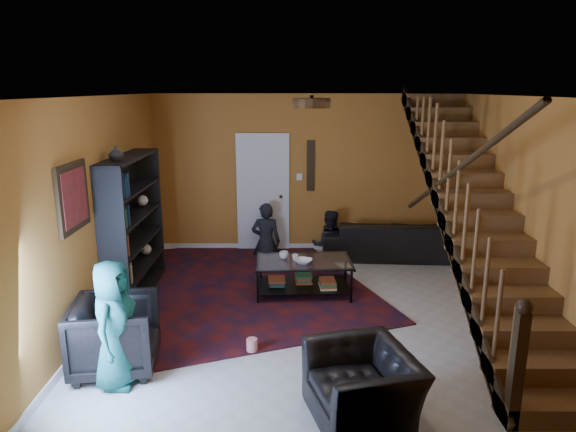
# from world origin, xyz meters

# --- Properties ---
(floor) EXTENTS (5.50, 5.50, 0.00)m
(floor) POSITION_xyz_m (0.00, 0.00, 0.00)
(floor) COLOR beige
(floor) RESTS_ON ground
(room) EXTENTS (5.50, 5.50, 5.50)m
(room) POSITION_xyz_m (-1.33, 1.33, 0.05)
(room) COLOR #AE6B26
(room) RESTS_ON ground
(staircase) EXTENTS (0.95, 5.02, 3.18)m
(staircase) POSITION_xyz_m (2.12, -0.00, 1.40)
(staircase) COLOR brown
(staircase) RESTS_ON floor
(bookshelf) EXTENTS (0.35, 1.80, 2.00)m
(bookshelf) POSITION_xyz_m (-2.40, 0.60, 0.96)
(bookshelf) COLOR black
(bookshelf) RESTS_ON floor
(door) EXTENTS (0.82, 0.05, 2.05)m
(door) POSITION_xyz_m (-0.70, 2.73, 1.02)
(door) COLOR silver
(door) RESTS_ON floor
(framed_picture) EXTENTS (0.04, 0.74, 0.74)m
(framed_picture) POSITION_xyz_m (-2.57, -0.90, 1.75)
(framed_picture) COLOR maroon
(framed_picture) RESTS_ON room
(wall_hanging) EXTENTS (0.14, 0.03, 0.90)m
(wall_hanging) POSITION_xyz_m (0.15, 2.73, 1.55)
(wall_hanging) COLOR black
(wall_hanging) RESTS_ON room
(ceiling_fixture) EXTENTS (0.40, 0.40, 0.10)m
(ceiling_fixture) POSITION_xyz_m (0.00, -0.80, 2.74)
(ceiling_fixture) COLOR #3F2814
(ceiling_fixture) RESTS_ON room
(rug) EXTENTS (4.89, 5.20, 0.02)m
(rug) POSITION_xyz_m (-1.08, 0.94, 0.01)
(rug) COLOR #4C100D
(rug) RESTS_ON floor
(sofa) EXTENTS (2.31, 1.02, 0.66)m
(sofa) POSITION_xyz_m (1.50, 2.30, 0.33)
(sofa) COLOR black
(sofa) RESTS_ON floor
(armchair_left) EXTENTS (0.96, 0.94, 0.78)m
(armchair_left) POSITION_xyz_m (-2.05, -1.42, 0.39)
(armchair_left) COLOR black
(armchair_left) RESTS_ON floor
(armchair_right) EXTENTS (1.08, 1.17, 0.63)m
(armchair_right) POSITION_xyz_m (0.42, -2.25, 0.32)
(armchair_right) COLOR black
(armchair_right) RESTS_ON floor
(person_adult_a) EXTENTS (0.53, 0.36, 1.41)m
(person_adult_a) POSITION_xyz_m (-0.64, 2.35, 0.25)
(person_adult_a) COLOR black
(person_adult_a) RESTS_ON sofa
(person_adult_b) EXTENTS (0.65, 0.53, 1.27)m
(person_adult_b) POSITION_xyz_m (0.47, 2.35, 0.19)
(person_adult_b) COLOR black
(person_adult_b) RESTS_ON sofa
(person_child) EXTENTS (0.48, 0.68, 1.31)m
(person_child) POSITION_xyz_m (-1.95, -1.71, 0.65)
(person_child) COLOR #1A6561
(person_child) RESTS_ON armchair_left
(coffee_table) EXTENTS (1.38, 0.86, 0.51)m
(coffee_table) POSITION_xyz_m (-0.02, 0.61, 0.30)
(coffee_table) COLOR black
(coffee_table) RESTS_ON floor
(cup_a) EXTENTS (0.17, 0.17, 0.10)m
(cup_a) POSITION_xyz_m (-0.31, 0.70, 0.56)
(cup_a) COLOR #999999
(cup_a) RESTS_ON coffee_table
(cup_b) EXTENTS (0.12, 0.12, 0.09)m
(cup_b) POSITION_xyz_m (-0.15, 0.61, 0.55)
(cup_b) COLOR #999999
(cup_b) RESTS_ON coffee_table
(bowl) EXTENTS (0.30, 0.30, 0.06)m
(bowl) POSITION_xyz_m (-0.03, 0.49, 0.54)
(bowl) COLOR #999999
(bowl) RESTS_ON coffee_table
(vase) EXTENTS (0.18, 0.18, 0.19)m
(vase) POSITION_xyz_m (-2.41, 0.10, 2.10)
(vase) COLOR #999999
(vase) RESTS_ON bookshelf
(popcorn_bucket) EXTENTS (0.16, 0.16, 0.14)m
(popcorn_bucket) POSITION_xyz_m (-0.65, -1.07, 0.09)
(popcorn_bucket) COLOR red
(popcorn_bucket) RESTS_ON rug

